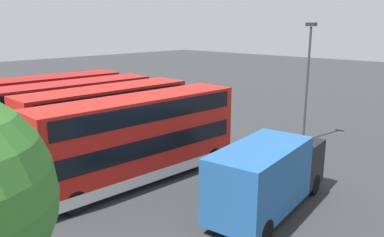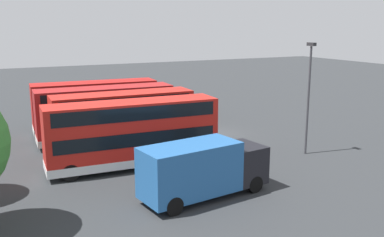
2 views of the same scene
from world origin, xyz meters
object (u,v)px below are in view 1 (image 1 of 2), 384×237
at_px(bus_double_decker_third, 71,114).
at_px(box_truck_blue, 268,174).
at_px(lamp_post_tall, 308,74).
at_px(car_hatchback_silver, 141,104).
at_px(bus_double_decker_near_end, 140,136).
at_px(bus_double_decker_fourth, 46,106).
at_px(bus_double_decker_second, 107,122).

xyz_separation_m(bus_double_decker_third, box_truck_blue, (-14.04, -1.57, -0.74)).
bearing_deg(lamp_post_tall, car_hatchback_silver, 6.35).
height_order(bus_double_decker_near_end, box_truck_blue, bus_double_decker_near_end).
bearing_deg(bus_double_decker_near_end, bus_double_decker_fourth, -1.32).
bearing_deg(box_truck_blue, bus_double_decker_second, 6.16).
xyz_separation_m(bus_double_decker_fourth, box_truck_blue, (-17.68, -1.47, -0.74)).
distance_m(bus_double_decker_third, car_hatchback_silver, 12.35).
bearing_deg(bus_double_decker_near_end, lamp_post_tall, -102.77).
relative_size(bus_double_decker_second, bus_double_decker_third, 0.96).
height_order(bus_double_decker_third, box_truck_blue, bus_double_decker_third).
xyz_separation_m(car_hatchback_silver, lamp_post_tall, (-16.13, -1.80, 4.12)).
relative_size(bus_double_decker_third, car_hatchback_silver, 2.49).
distance_m(bus_double_decker_near_end, lamp_post_tall, 13.12).
distance_m(car_hatchback_silver, lamp_post_tall, 16.75).
height_order(bus_double_decker_second, bus_double_decker_third, same).
xyz_separation_m(bus_double_decker_third, car_hatchback_silver, (6.03, -10.64, -1.75)).
xyz_separation_m(bus_double_decker_near_end, bus_double_decker_fourth, (10.89, -0.25, -0.00)).
bearing_deg(box_truck_blue, bus_double_decker_third, 6.37).
xyz_separation_m(bus_double_decker_near_end, car_hatchback_silver, (13.28, -10.79, -1.75)).
bearing_deg(bus_double_decker_near_end, bus_double_decker_second, -8.61).
height_order(bus_double_decker_near_end, bus_double_decker_fourth, same).
bearing_deg(bus_double_decker_fourth, car_hatchback_silver, -77.24).
relative_size(bus_double_decker_fourth, box_truck_blue, 1.42).
bearing_deg(bus_double_decker_fourth, bus_double_decker_third, 178.39).
distance_m(bus_double_decker_near_end, car_hatchback_silver, 17.20).
height_order(car_hatchback_silver, lamp_post_tall, lamp_post_tall).
relative_size(bus_double_decker_third, lamp_post_tall, 1.35).
bearing_deg(bus_double_decker_near_end, car_hatchback_silver, -39.09).
height_order(bus_double_decker_third, car_hatchback_silver, bus_double_decker_third).
height_order(bus_double_decker_near_end, lamp_post_tall, lamp_post_tall).
bearing_deg(lamp_post_tall, bus_double_decker_near_end, 77.23).
relative_size(bus_double_decker_third, bus_double_decker_fourth, 1.02).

